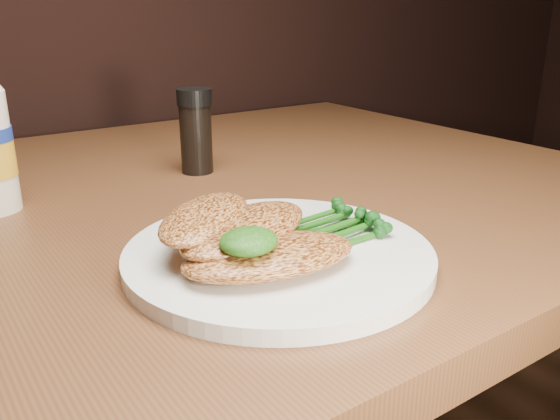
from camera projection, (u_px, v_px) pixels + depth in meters
plate at (279, 255)px, 0.48m from camera, size 0.26×0.26×0.01m
chicken_front at (270, 256)px, 0.44m from camera, size 0.15×0.10×0.02m
chicken_mid at (245, 228)px, 0.47m from camera, size 0.16×0.12×0.02m
chicken_back at (206, 218)px, 0.47m from camera, size 0.13×0.13×0.02m
pesto_front at (249, 241)px, 0.42m from camera, size 0.06×0.06×0.02m
broccolini_bundle at (323, 227)px, 0.50m from camera, size 0.12×0.10×0.02m
pepper_grinder at (196, 131)px, 0.73m from camera, size 0.05×0.05×0.11m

